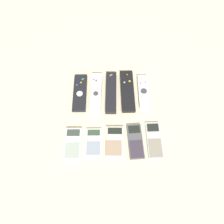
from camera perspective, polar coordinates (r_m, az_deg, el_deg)
ground_plane at (r=0.96m, az=0.07°, el=-1.96°), size 3.00×3.00×0.00m
remote_0 at (r=1.02m, az=-8.36°, el=5.00°), size 0.07×0.19×0.02m
remote_1 at (r=1.01m, az=-4.15°, el=5.20°), size 0.06×0.20×0.03m
remote_2 at (r=1.01m, az=-0.20°, el=5.17°), size 0.06×0.21×0.03m
remote_3 at (r=1.02m, az=4.04°, el=5.49°), size 0.06×0.22×0.02m
remote_4 at (r=1.02m, az=8.21°, el=5.40°), size 0.05×0.17×0.02m
calculator_0 at (r=0.92m, az=-10.16°, el=-8.14°), size 0.07×0.13×0.02m
calculator_1 at (r=0.92m, az=-4.83°, el=-7.86°), size 0.07×0.12×0.01m
calculator_2 at (r=0.91m, az=0.74°, el=-7.69°), size 0.08×0.13×0.02m
calculator_3 at (r=0.92m, az=6.12°, el=-7.60°), size 0.06×0.15×0.01m
calculator_4 at (r=0.93m, az=10.94°, el=-7.15°), size 0.06×0.16×0.01m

